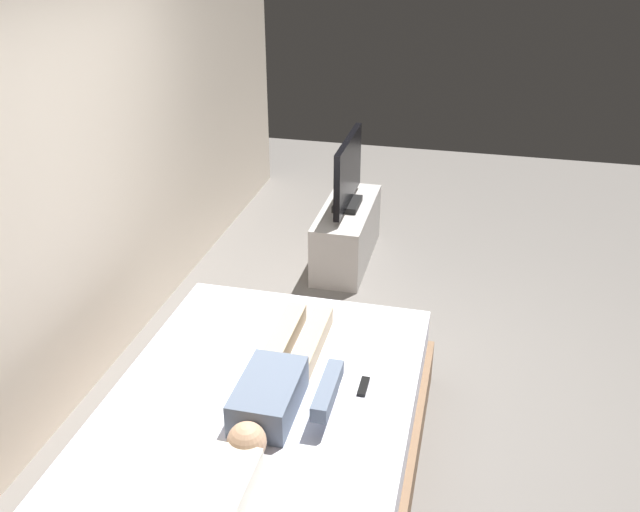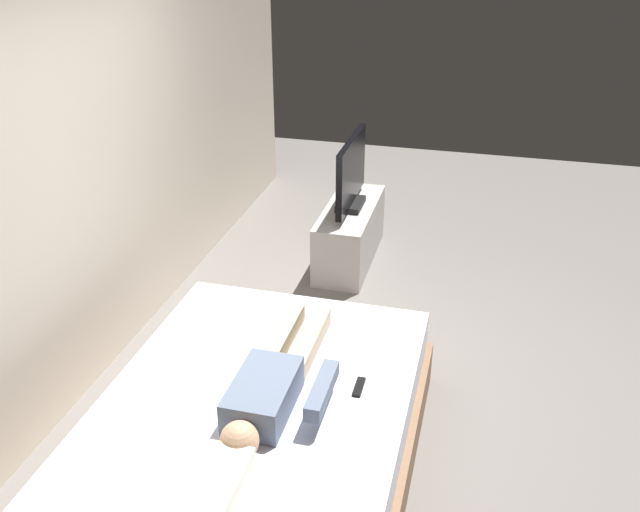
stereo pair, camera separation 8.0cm
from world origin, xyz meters
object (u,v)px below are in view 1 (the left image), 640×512
Objects in this scene: remote at (364,386)px; tv_stand at (347,234)px; pillow at (207,493)px; person at (279,381)px; tv at (348,174)px; bed at (263,437)px.

tv_stand is (2.39, 0.57, -0.30)m from remote.
pillow is 0.44× the size of tv_stand.
person is at bearing -6.79° from pillow.
remote is at bearing -166.65° from tv_stand.
person is at bearing -176.35° from tv_stand.
person is at bearing 110.47° from remote.
pillow is 3.30m from tv.
remote is 2.47m from tv.
bed is at bearing 107.87° from person.
remote is (0.90, -0.49, -0.05)m from pillow.
tv reaches higher than bed.
bed is at bearing -0.00° from pillow.
pillow is at bearing 180.00° from bed.
remote is at bearing -69.53° from person.
tv_stand is at bearing 1.26° from pillow.
person is 1.15× the size of tv_stand.
tv reaches higher than pillow.
tv is at bearing 0.00° from tv_stand.
bed is 1.90× the size of tv_stand.
tv_stand is 0.53m from tv.
tv is at bearing 1.26° from pillow.
bed is 1.66× the size of person.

